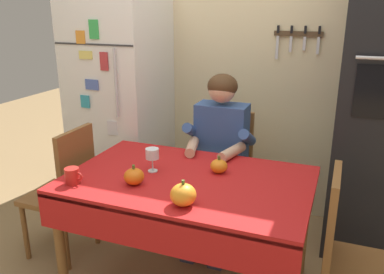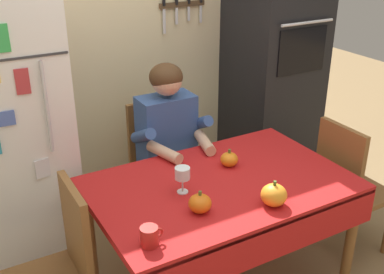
% 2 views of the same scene
% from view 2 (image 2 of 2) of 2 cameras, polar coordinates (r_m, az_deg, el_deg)
% --- Properties ---
extents(back_wall_assembly, '(3.70, 0.13, 2.60)m').
position_cam_2_polar(back_wall_assembly, '(3.46, -7.11, 12.14)').
color(back_wall_assembly, beige).
rests_on(back_wall_assembly, ground).
extents(refrigerator, '(0.68, 0.71, 1.80)m').
position_cam_2_polar(refrigerator, '(2.97, -21.61, 0.33)').
color(refrigerator, white).
rests_on(refrigerator, ground).
extents(wall_oven, '(0.60, 0.64, 2.10)m').
position_cam_2_polar(wall_oven, '(3.73, 9.75, 8.94)').
color(wall_oven, black).
rests_on(wall_oven, ground).
extents(dining_table, '(1.40, 0.90, 0.74)m').
position_cam_2_polar(dining_table, '(2.62, 3.72, -7.20)').
color(dining_table, brown).
rests_on(dining_table, ground).
extents(chair_behind_person, '(0.40, 0.40, 0.93)m').
position_cam_2_polar(chair_behind_person, '(3.29, -3.84, -3.01)').
color(chair_behind_person, brown).
rests_on(chair_behind_person, ground).
extents(seated_person, '(0.47, 0.55, 1.25)m').
position_cam_2_polar(seated_person, '(3.04, -2.39, -0.67)').
color(seated_person, '#38384C').
rests_on(seated_person, ground).
extents(chair_left_side, '(0.40, 0.40, 0.93)m').
position_cam_2_polar(chair_left_side, '(2.45, -15.58, -14.84)').
color(chair_left_side, brown).
rests_on(chair_left_side, ground).
extents(chair_right_side, '(0.40, 0.40, 0.93)m').
position_cam_2_polar(chair_right_side, '(3.18, 18.15, -5.41)').
color(chair_right_side, brown).
rests_on(chair_right_side, ground).
extents(coffee_mug, '(0.11, 0.08, 0.09)m').
position_cam_2_polar(coffee_mug, '(2.11, -5.11, -11.79)').
color(coffee_mug, '#B2231E').
rests_on(coffee_mug, dining_table).
extents(wine_glass, '(0.08, 0.08, 0.14)m').
position_cam_2_polar(wine_glass, '(2.44, -1.16, -4.50)').
color(wine_glass, white).
rests_on(wine_glass, dining_table).
extents(pumpkin_large, '(0.10, 0.10, 0.10)m').
position_cam_2_polar(pumpkin_large, '(2.74, 4.49, -2.68)').
color(pumpkin_large, orange).
rests_on(pumpkin_large, dining_table).
extents(pumpkin_medium, '(0.11, 0.11, 0.11)m').
position_cam_2_polar(pumpkin_medium, '(2.32, 0.96, -7.97)').
color(pumpkin_medium, orange).
rests_on(pumpkin_medium, dining_table).
extents(pumpkin_small, '(0.13, 0.13, 0.14)m').
position_cam_2_polar(pumpkin_small, '(2.40, 9.80, -6.87)').
color(pumpkin_small, orange).
rests_on(pumpkin_small, dining_table).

